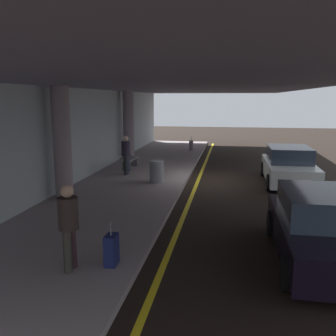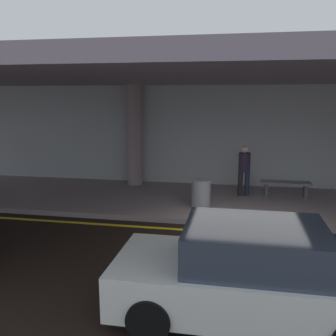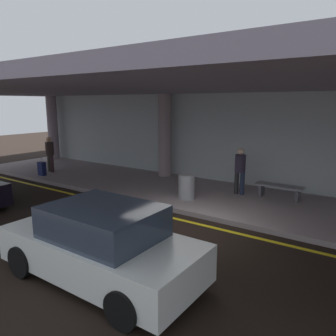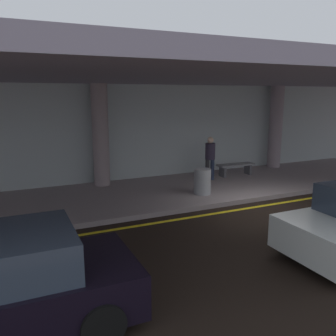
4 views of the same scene
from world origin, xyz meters
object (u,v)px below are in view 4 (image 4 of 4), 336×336
(traveler_with_luggage, at_px, (210,156))
(bench_metal, at_px, (236,167))
(support_column_left_mid, at_px, (101,135))
(support_column_center, at_px, (276,127))
(trash_bin_steel, at_px, (202,181))

(traveler_with_luggage, relative_size, bench_metal, 1.05)
(support_column_left_mid, bearing_deg, support_column_center, 0.00)
(support_column_left_mid, height_order, support_column_center, same)
(support_column_center, distance_m, traveler_with_luggage, 4.21)
(support_column_left_mid, bearing_deg, traveler_with_luggage, -13.86)
(traveler_with_luggage, height_order, trash_bin_steel, traveler_with_luggage)
(support_column_center, height_order, bench_metal, support_column_center)
(traveler_with_luggage, xyz_separation_m, trash_bin_steel, (-1.25, -1.60, -0.54))
(support_column_left_mid, bearing_deg, trash_bin_steel, -43.35)
(bench_metal, bearing_deg, support_column_center, 16.13)
(support_column_center, bearing_deg, trash_bin_steel, -153.80)
(support_column_left_mid, relative_size, traveler_with_luggage, 2.17)
(traveler_with_luggage, height_order, bench_metal, traveler_with_luggage)
(traveler_with_luggage, distance_m, bench_metal, 1.51)
(support_column_center, xyz_separation_m, traveler_with_luggage, (-4.01, -0.99, -0.86))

